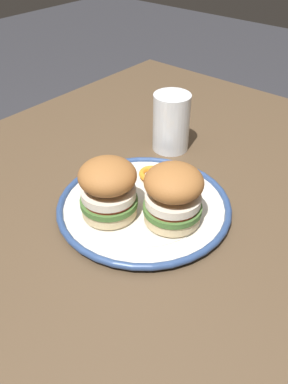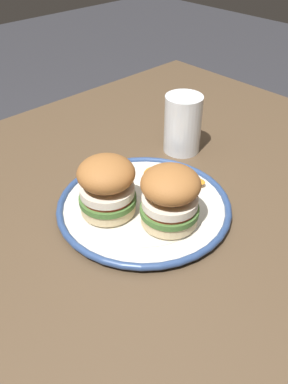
% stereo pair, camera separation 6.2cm
% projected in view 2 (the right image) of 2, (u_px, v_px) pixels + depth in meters
% --- Properties ---
extents(dining_table, '(1.32, 0.95, 0.73)m').
position_uv_depth(dining_table, '(119.00, 254.00, 0.76)').
color(dining_table, brown).
rests_on(dining_table, ground).
extents(dinner_plate, '(0.30, 0.30, 0.02)m').
position_uv_depth(dinner_plate, '(144.00, 206.00, 0.71)').
color(dinner_plate, silver).
rests_on(dinner_plate, dining_table).
extents(sandwich_half_left, '(0.13, 0.13, 0.10)m').
position_uv_depth(sandwich_half_left, '(170.00, 196.00, 0.64)').
color(sandwich_half_left, beige).
rests_on(sandwich_half_left, dinner_plate).
extents(sandwich_half_right, '(0.13, 0.13, 0.10)m').
position_uv_depth(sandwich_half_right, '(107.00, 185.00, 0.66)').
color(sandwich_half_right, beige).
rests_on(sandwich_half_right, dinner_plate).
extents(orange_peel_curled, '(0.07, 0.07, 0.01)m').
position_uv_depth(orange_peel_curled, '(156.00, 175.00, 0.77)').
color(orange_peel_curled, orange).
rests_on(orange_peel_curled, dinner_plate).
extents(orange_peel_strip_long, '(0.06, 0.08, 0.01)m').
position_uv_depth(orange_peel_strip_long, '(187.00, 180.00, 0.76)').
color(orange_peel_strip_long, orange).
rests_on(orange_peel_strip_long, dinner_plate).
extents(orange_peel_strip_short, '(0.07, 0.06, 0.01)m').
position_uv_depth(orange_peel_strip_short, '(115.00, 175.00, 0.77)').
color(orange_peel_strip_short, orange).
rests_on(orange_peel_strip_short, dinner_plate).
extents(drinking_glass, '(0.08, 0.08, 0.12)m').
position_uv_depth(drinking_glass, '(182.00, 128.00, 0.85)').
color(drinking_glass, white).
rests_on(drinking_glass, dining_table).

